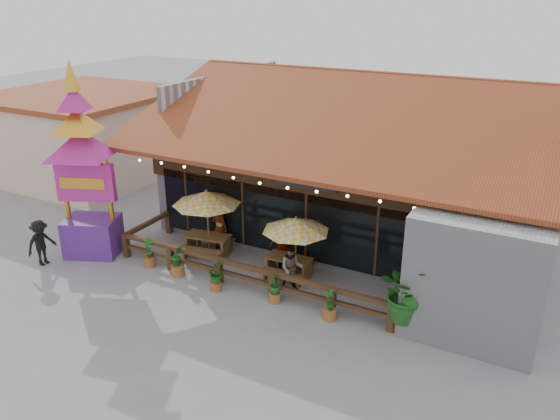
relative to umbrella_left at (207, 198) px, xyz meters
The scene contains 19 objects.
ground 4.61m from the umbrella_left, 13.84° to the right, with size 100.00×100.00×0.00m, color gray.
restaurant_building 7.02m from the umbrella_left, 53.50° to the left, with size 15.50×14.73×6.09m.
patio_railing 2.63m from the umbrella_left, 36.49° to the right, with size 10.00×2.60×0.92m.
neighbor_building 12.17m from the umbrella_left, 155.57° to the left, with size 8.40×8.40×4.22m.
umbrella_left is the anchor object (origin of this frame).
umbrella_right 3.59m from the umbrella_left, ahead, with size 2.35×2.35×2.33m.
picnic_table_left 1.72m from the umbrella_left, 146.14° to the left, with size 1.80×1.62×0.77m.
picnic_table_right 3.68m from the umbrella_left, ahead, with size 1.54×1.34×0.72m.
thai_sign_tower 4.56m from the umbrella_left, 155.11° to the right, with size 3.59×3.59×7.43m.
tropical_plant 7.72m from the umbrella_left, ahead, with size 1.95×2.01×2.13m.
diner_a 1.52m from the umbrella_left, 87.81° to the left, with size 0.63×0.41×1.73m, color #3C2413.
diner_b 4.03m from the umbrella_left, 10.70° to the right, with size 0.74×0.58×1.53m, color #3C2413.
diner_c 3.15m from the umbrella_left, 10.06° to the left, with size 0.94×0.39×1.60m, color #3C2413.
pedestrian 5.94m from the umbrella_left, 145.45° to the right, with size 1.07×0.62×1.66m, color black.
planter_a 2.80m from the umbrella_left, 130.46° to the right, with size 0.42×0.42×1.04m.
planter_b 2.43m from the umbrella_left, 93.91° to the right, with size 0.49×0.52×1.10m.
planter_c 3.03m from the umbrella_left, 50.36° to the right, with size 0.73×0.72×0.91m.
planter_d 4.34m from the umbrella_left, 24.62° to the right, with size 0.50×0.50×0.95m.
planter_e 6.00m from the umbrella_left, 17.57° to the right, with size 0.41×0.43×1.01m.
Camera 1 is at (6.69, -13.46, 8.97)m, focal length 35.00 mm.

